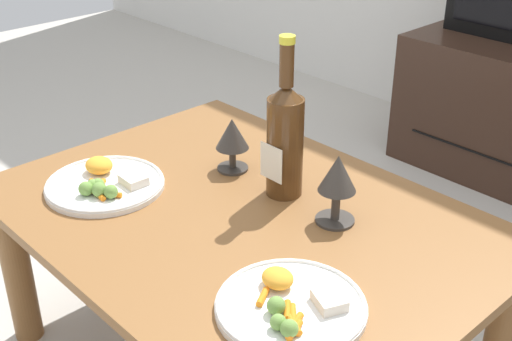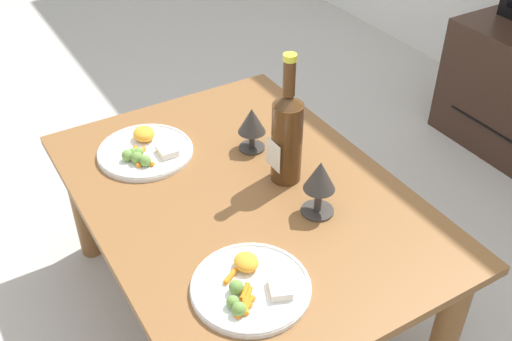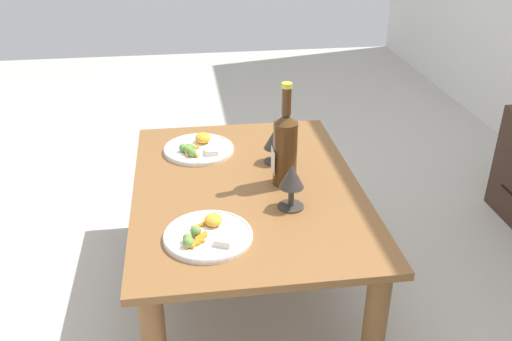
% 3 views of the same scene
% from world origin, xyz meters
% --- Properties ---
extents(dining_table, '(1.07, 0.77, 0.44)m').
position_xyz_m(dining_table, '(0.00, 0.00, 0.37)').
color(dining_table, brown).
rests_on(dining_table, ground_plane).
extents(wine_bottle, '(0.08, 0.08, 0.36)m').
position_xyz_m(wine_bottle, '(-0.00, 0.13, 0.58)').
color(wine_bottle, '#4C2D14').
rests_on(wine_bottle, dining_table).
extents(goblet_left, '(0.08, 0.08, 0.13)m').
position_xyz_m(goblet_left, '(-0.16, 0.12, 0.53)').
color(goblet_left, '#38332D').
rests_on(goblet_left, dining_table).
extents(goblet_right, '(0.08, 0.08, 0.15)m').
position_xyz_m(goblet_right, '(0.16, 0.12, 0.54)').
color(goblet_right, '#38332D').
rests_on(goblet_right, dining_table).
extents(dinner_plate_left, '(0.27, 0.27, 0.05)m').
position_xyz_m(dinner_plate_left, '(-0.29, -0.15, 0.46)').
color(dinner_plate_left, white).
rests_on(dinner_plate_left, dining_table).
extents(dinner_plate_right, '(0.26, 0.26, 0.04)m').
position_xyz_m(dinner_plate_right, '(0.29, -0.15, 0.45)').
color(dinner_plate_right, white).
rests_on(dinner_plate_right, dining_table).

